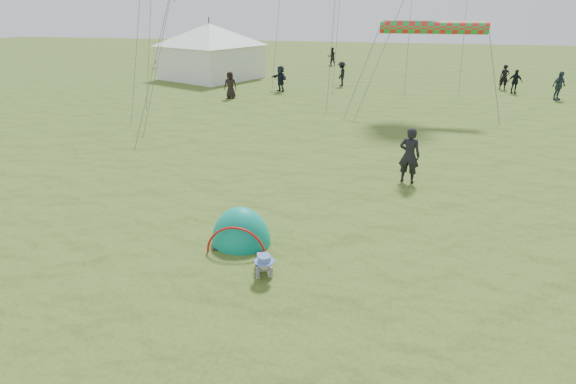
% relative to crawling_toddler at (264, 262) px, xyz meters
% --- Properties ---
extents(ground, '(140.00, 140.00, 0.00)m').
position_rel_crawling_toddler_xyz_m(ground, '(1.19, 0.28, -0.31)').
color(ground, '#355618').
extents(crawling_toddler, '(0.81, 0.95, 0.62)m').
position_rel_crawling_toddler_xyz_m(crawling_toddler, '(0.00, 0.00, 0.00)').
color(crawling_toddler, black).
rests_on(crawling_toddler, ground).
extents(popup_tent, '(1.61, 1.37, 1.97)m').
position_rel_crawling_toddler_xyz_m(popup_tent, '(-0.95, 1.26, -0.31)').
color(popup_tent, '#0A8A8E').
rests_on(popup_tent, ground).
extents(standing_adult, '(0.79, 0.62, 1.92)m').
position_rel_crawling_toddler_xyz_m(standing_adult, '(3.27, 6.63, 0.65)').
color(standing_adult, black).
rests_on(standing_adult, ground).
extents(event_marquee, '(8.90, 8.90, 4.62)m').
position_rel_crawling_toddler_xyz_m(event_marquee, '(-12.06, 27.50, 2.00)').
color(event_marquee, white).
rests_on(event_marquee, ground).
extents(crowd_person_0, '(0.62, 0.75, 1.75)m').
position_rel_crawling_toddler_xyz_m(crowd_person_0, '(-19.86, 32.89, 0.57)').
color(crowd_person_0, black).
rests_on(crowd_person_0, ground).
extents(crowd_person_1, '(1.07, 0.98, 1.78)m').
position_rel_crawling_toddler_xyz_m(crowd_person_1, '(-3.51, 38.11, 0.58)').
color(crowd_person_1, black).
rests_on(crowd_person_1, ground).
extents(crowd_person_2, '(1.11, 0.96, 1.79)m').
position_rel_crawling_toddler_xyz_m(crowd_person_2, '(12.94, 23.69, 0.59)').
color(crowd_person_2, '#2C4048').
rests_on(crowd_person_2, ground).
extents(crowd_person_3, '(1.10, 1.16, 1.58)m').
position_rel_crawling_toddler_xyz_m(crowd_person_3, '(-10.04, 28.51, 0.48)').
color(crowd_person_3, black).
rests_on(crowd_person_3, ground).
extents(crowd_person_5, '(1.59, 1.47, 1.77)m').
position_rel_crawling_toddler_xyz_m(crowd_person_5, '(-5.08, 22.77, 0.58)').
color(crowd_person_5, black).
rests_on(crowd_person_5, ground).
extents(crowd_person_6, '(0.65, 0.44, 1.74)m').
position_rel_crawling_toddler_xyz_m(crowd_person_6, '(10.40, 27.08, 0.56)').
color(crowd_person_6, black).
rests_on(crowd_person_6, ground).
extents(crowd_person_7, '(0.83, 0.68, 1.59)m').
position_rel_crawling_toddler_xyz_m(crowd_person_7, '(-16.17, 35.65, 0.49)').
color(crowd_person_7, '#392D25').
rests_on(crowd_person_7, ground).
extents(crowd_person_8, '(1.00, 0.85, 1.61)m').
position_rel_crawling_toddler_xyz_m(crowd_person_8, '(10.81, 25.55, 0.50)').
color(crowd_person_8, black).
rests_on(crowd_person_8, ground).
extents(crowd_person_9, '(0.78, 1.21, 1.77)m').
position_rel_crawling_toddler_xyz_m(crowd_person_9, '(-1.18, 26.13, 0.58)').
color(crowd_person_9, black).
rests_on(crowd_person_9, ground).
extents(crowd_person_10, '(0.88, 0.62, 1.71)m').
position_rel_crawling_toddler_xyz_m(crowd_person_10, '(-7.67, 19.62, 0.55)').
color(crowd_person_10, black).
rests_on(crowd_person_10, ground).
extents(crowd_person_11, '(1.21, 1.72, 1.79)m').
position_rel_crawling_toddler_xyz_m(crowd_person_11, '(-16.33, 36.25, 0.59)').
color(crowd_person_11, black).
rests_on(crowd_person_11, ground).
extents(crowd_person_12, '(0.49, 0.65, 1.63)m').
position_rel_crawling_toddler_xyz_m(crowd_person_12, '(-15.11, 28.60, 0.51)').
color(crowd_person_12, '#2D2D33').
rests_on(crowd_person_12, ground).
extents(crowd_person_13, '(0.91, 0.74, 1.75)m').
position_rel_crawling_toddler_xyz_m(crowd_person_13, '(-12.82, 35.63, 0.57)').
color(crowd_person_13, '#352927').
rests_on(crowd_person_13, ground).
extents(rainbow_tube_kite, '(5.39, 0.64, 0.64)m').
position_rel_crawling_toddler_xyz_m(rainbow_tube_kite, '(4.36, 17.34, 4.27)').
color(rainbow_tube_kite, red).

